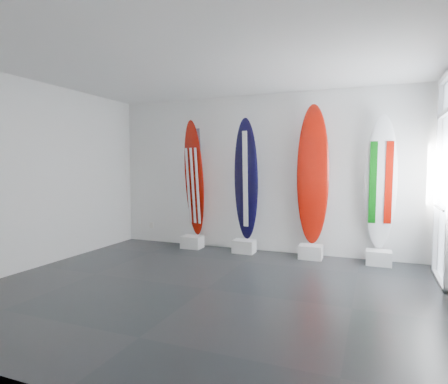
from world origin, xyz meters
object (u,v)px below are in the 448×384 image
at_px(surfboard_swiss, 313,175).
at_px(surfboard_navy, 246,179).
at_px(surfboard_italy, 381,183).
at_px(surfboard_usa, 194,178).

bearing_deg(surfboard_swiss, surfboard_navy, 173.81).
bearing_deg(surfboard_italy, surfboard_usa, 175.48).
relative_size(surfboard_swiss, surfboard_italy, 1.10).
distance_m(surfboard_navy, surfboard_italy, 2.36).
bearing_deg(surfboard_swiss, surfboard_italy, -6.19).
distance_m(surfboard_swiss, surfboard_italy, 1.12).
height_order(surfboard_usa, surfboard_swiss, surfboard_swiss).
bearing_deg(surfboard_italy, surfboard_navy, 175.48).
height_order(surfboard_navy, surfboard_italy, surfboard_navy).
relative_size(surfboard_navy, surfboard_swiss, 0.93).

